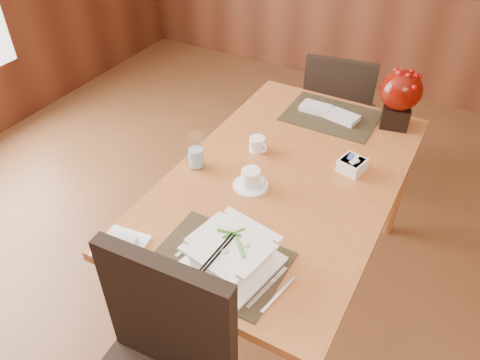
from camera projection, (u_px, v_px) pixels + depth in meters
The scene contains 12 objects.
dining_table at pixel (284, 193), 2.06m from camera, with size 0.90×1.50×0.75m.
placemat_near at pixel (220, 261), 1.62m from camera, with size 0.45×0.33×0.01m, color black.
placemat_far at pixel (331, 116), 2.37m from camera, with size 0.45×0.33×0.01m, color black.
soup_setting at pixel (231, 254), 1.58m from camera, with size 0.33×0.33×0.11m.
coffee_cup at pixel (251, 180), 1.92m from camera, with size 0.15×0.15×0.08m.
water_glass at pixel (196, 151), 2.00m from camera, with size 0.07×0.07×0.16m, color white.
creamer_jug at pixel (257, 144), 2.12m from camera, with size 0.09×0.09×0.07m, color white, non-canonical shape.
sugar_caddy at pixel (352, 165), 2.01m from camera, with size 0.10×0.10×0.06m, color white.
berry_decor at pixel (400, 96), 2.21m from camera, with size 0.19×0.19×0.29m.
napkins_far at pixel (331, 113), 2.36m from camera, with size 0.30×0.11×0.03m, color silver, non-canonical shape.
bread_plate at pixel (121, 246), 1.67m from camera, with size 0.16×0.16×0.01m, color white.
far_chair at pixel (337, 112), 2.87m from camera, with size 0.47×0.48×0.90m.
Camera 1 is at (0.59, -0.86, 2.00)m, focal length 35.00 mm.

